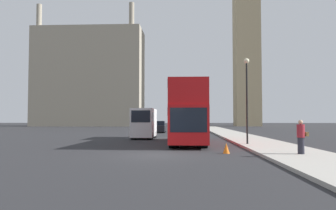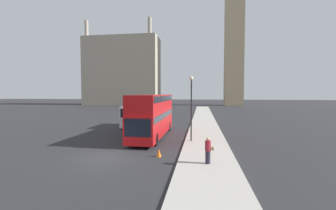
% 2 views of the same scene
% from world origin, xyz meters
% --- Properties ---
extents(ground_plane, '(300.00, 300.00, 0.00)m').
position_xyz_m(ground_plane, '(0.00, 0.00, 0.00)').
color(ground_plane, '#28282B').
extents(sidewalk_strip, '(3.72, 120.00, 0.15)m').
position_xyz_m(sidewalk_strip, '(6.86, 0.00, 0.07)').
color(sidewalk_strip, '#ADA89E').
rests_on(sidewalk_strip, ground_plane).
extents(clock_tower, '(6.95, 7.12, 64.17)m').
position_xyz_m(clock_tower, '(18.16, 71.44, 32.94)').
color(clock_tower, tan).
rests_on(clock_tower, ground_plane).
extents(building_block_distant, '(28.38, 11.12, 31.60)m').
position_xyz_m(building_block_distant, '(-24.05, 69.85, 12.99)').
color(building_block_distant, '#9E937F').
rests_on(building_block_distant, ground_plane).
extents(red_double_decker_bus, '(2.47, 11.30, 4.30)m').
position_xyz_m(red_double_decker_bus, '(1.57, 7.94, 2.41)').
color(red_double_decker_bus, '#B71114').
rests_on(red_double_decker_bus, ground_plane).
extents(white_van, '(1.98, 5.07, 2.78)m').
position_xyz_m(white_van, '(-2.44, 13.99, 1.48)').
color(white_van, white).
rests_on(white_van, ground_plane).
extents(pedestrian, '(0.52, 0.36, 1.62)m').
position_xyz_m(pedestrian, '(6.88, -0.71, 0.96)').
color(pedestrian, '#23232D').
rests_on(pedestrian, sidewalk_strip).
extents(street_lamp, '(0.36, 0.36, 5.81)m').
position_xyz_m(street_lamp, '(5.57, 5.69, 3.96)').
color(street_lamp, black).
rests_on(street_lamp, sidewalk_strip).
extents(parked_sedan, '(1.77, 4.45, 1.58)m').
position_xyz_m(parked_sedan, '(-2.10, 27.87, 0.71)').
color(parked_sedan, black).
rests_on(parked_sedan, ground_plane).
extents(traffic_cone, '(0.36, 0.36, 0.55)m').
position_xyz_m(traffic_cone, '(3.53, 0.81, 0.28)').
color(traffic_cone, orange).
rests_on(traffic_cone, ground_plane).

